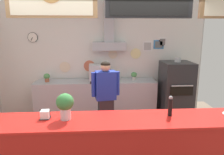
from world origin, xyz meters
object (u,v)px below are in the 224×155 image
Objects in this scene: shop_worker at (106,101)px; potted_basil at (134,75)px; pepper_grinder at (170,106)px; basil_vase at (65,105)px; potted_rosemary at (113,75)px; espresso_machine at (99,73)px; napkin_holder at (45,115)px; pizza_oven at (176,91)px; potted_thyme at (47,77)px.

shop_worker is 1.54m from potted_basil.
basil_vase is (-1.35, -0.04, 0.05)m from pepper_grinder.
espresso_machine is at bearing -174.95° from potted_rosemary.
shop_worker is 1.45m from napkin_holder.
napkin_holder is at bearing 46.66° from shop_worker.
pepper_grinder is (0.58, -2.52, 0.11)m from potted_rosemary.
shop_worker is 5.94× the size of pepper_grinder.
potted_basil is (-0.97, 0.27, 0.34)m from pizza_oven.
pepper_grinder is 1.62m from napkin_holder.
espresso_machine is at bearing 80.60° from basil_vase.
pizza_oven is 5.62× the size of pepper_grinder.
potted_thyme is at bearing 107.92° from basil_vase.
potted_basil is 0.76× the size of pepper_grinder.
potted_basil is 0.61× the size of basil_vase.
shop_worker is 1.34m from espresso_machine.
potted_rosemary is 2.72m from napkin_holder.
pepper_grinder is 1.36m from basil_vase.
potted_basil is (2.10, 0.03, 0.00)m from potted_thyme.
potted_basil is at bearing 58.41° from napkin_holder.
potted_thyme is 1.56× the size of napkin_holder.
napkin_holder is (-0.81, -1.18, 0.24)m from shop_worker.
espresso_machine is 2.24× the size of potted_thyme.
potted_rosemary is 1.94× the size of napkin_holder.
basil_vase is (-0.42, -2.52, 0.11)m from espresso_machine.
napkin_holder is at bearing -105.31° from espresso_machine.
shop_worker reaches higher than potted_basil.
shop_worker is 1.47m from pepper_grinder.
potted_rosemary is (0.22, 1.33, 0.22)m from shop_worker.
pizza_oven is 3.10m from potted_thyme.
espresso_machine is 1.24m from potted_thyme.
pizza_oven is 3.26m from basil_vase.
potted_rosemary reaches higher than napkin_holder.
shop_worker reaches higher than pizza_oven.
potted_basil is at bearing 0.15° from potted_rosemary.
pepper_grinder is (-0.90, -2.25, 0.48)m from pizza_oven.
potted_rosemary is 2.59m from pepper_grinder.
espresso_machine is at bearing 110.62° from pepper_grinder.
shop_worker is at bearing -148.10° from pizza_oven.
pepper_grinder is at bearing -48.91° from potted_thyme.
shop_worker reaches higher than potted_thyme.
shop_worker is 1.37m from potted_rosemary.
pizza_oven is at bearing 68.16° from pepper_grinder.
potted_basil is at bearing 0.86° from potted_thyme.
napkin_holder is at bearing -77.44° from potted_thyme.
pizza_oven reaches higher than pepper_grinder.
shop_worker is 12.28× the size of napkin_holder.
potted_thyme is at bearing 131.09° from pepper_grinder.
potted_basil is at bearing 91.55° from pepper_grinder.
pizza_oven is at bearing 45.37° from basil_vase.
pizza_oven is at bearing -10.27° from potted_rosemary.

